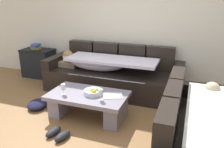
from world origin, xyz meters
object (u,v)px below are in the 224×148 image
(fruit_bowl, at_px, (93,92))
(open_magazine, at_px, (113,96))
(couch_near_window, at_px, (203,137))
(wine_glass_near_left, at_px, (63,87))
(couch_along_wall, at_px, (111,75))
(side_cabinet, at_px, (39,63))
(coffee_table, at_px, (88,102))
(crumpled_garment, at_px, (38,104))
(wine_glass_near_right, at_px, (101,93))
(pair_of_shoes, at_px, (58,134))
(book_stack_on_cabinet, at_px, (36,47))

(fruit_bowl, xyz_separation_m, open_magazine, (0.30, 0.04, -0.04))
(couch_near_window, relative_size, wine_glass_near_left, 11.77)
(couch_along_wall, xyz_separation_m, wine_glass_near_left, (-0.31, -1.22, 0.17))
(fruit_bowl, distance_m, side_cabinet, 2.36)
(coffee_table, height_order, crumpled_garment, coffee_table)
(couch_near_window, distance_m, coffee_table, 1.72)
(wine_glass_near_right, bearing_deg, couch_near_window, -15.74)
(open_magazine, bearing_deg, pair_of_shoes, -148.92)
(couch_along_wall, xyz_separation_m, couch_near_window, (1.66, -1.60, 0.01))
(couch_near_window, xyz_separation_m, side_cabinet, (-3.52, 1.83, -0.01))
(pair_of_shoes, bearing_deg, book_stack_on_cabinet, 132.15)
(couch_near_window, relative_size, coffee_table, 1.63)
(couch_along_wall, relative_size, book_stack_on_cabinet, 11.67)
(couch_along_wall, relative_size, crumpled_garment, 6.50)
(wine_glass_near_right, bearing_deg, couch_along_wall, 103.53)
(couch_along_wall, relative_size, pair_of_shoes, 7.70)
(coffee_table, bearing_deg, wine_glass_near_right, -27.25)
(fruit_bowl, distance_m, wine_glass_near_left, 0.46)
(fruit_bowl, bearing_deg, open_magazine, 8.60)
(open_magazine, height_order, book_stack_on_cabinet, book_stack_on_cabinet)
(open_magazine, bearing_deg, side_cabinet, 129.52)
(fruit_bowl, xyz_separation_m, pair_of_shoes, (-0.23, -0.65, -0.38))
(open_magazine, height_order, pair_of_shoes, open_magazine)
(open_magazine, bearing_deg, book_stack_on_cabinet, 129.82)
(couch_near_window, bearing_deg, wine_glass_near_left, 79.10)
(fruit_bowl, relative_size, open_magazine, 1.00)
(book_stack_on_cabinet, height_order, pair_of_shoes, book_stack_on_cabinet)
(crumpled_garment, bearing_deg, coffee_table, 2.06)
(coffee_table, xyz_separation_m, side_cabinet, (-1.88, 1.30, 0.08))
(fruit_bowl, xyz_separation_m, crumpled_garment, (-1.02, -0.04, -0.36))
(fruit_bowl, distance_m, open_magazine, 0.30)
(crumpled_garment, bearing_deg, fruit_bowl, 2.23)
(wine_glass_near_left, relative_size, book_stack_on_cabinet, 0.75)
(couch_along_wall, height_order, couch_near_window, same)
(fruit_bowl, distance_m, book_stack_on_cabinet, 2.40)
(coffee_table, xyz_separation_m, wine_glass_near_right, (0.27, -0.14, 0.26))
(fruit_bowl, distance_m, pair_of_shoes, 0.79)
(couch_along_wall, distance_m, wine_glass_near_right, 1.26)
(couch_along_wall, bearing_deg, book_stack_on_cabinet, 173.25)
(wine_glass_near_left, distance_m, wine_glass_near_right, 0.60)
(couch_near_window, xyz_separation_m, crumpled_garment, (-2.57, 0.49, -0.28))
(couch_along_wall, height_order, wine_glass_near_right, couch_along_wall)
(couch_near_window, relative_size, fruit_bowl, 6.98)
(couch_along_wall, distance_m, coffee_table, 1.08)
(side_cabinet, height_order, crumpled_garment, side_cabinet)
(wine_glass_near_right, distance_m, pair_of_shoes, 0.80)
(couch_near_window, height_order, wine_glass_near_right, couch_near_window)
(side_cabinet, bearing_deg, wine_glass_near_right, -33.82)
(coffee_table, bearing_deg, side_cabinet, 145.31)
(coffee_table, relative_size, fruit_bowl, 4.29)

